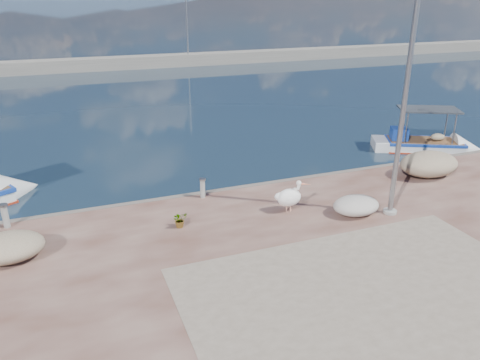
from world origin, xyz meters
The scene contains 12 objects.
ground centered at (0.00, 0.00, 0.00)m, with size 1400.00×1400.00×0.00m, color #162635.
quay_patch centered at (1.00, -3.00, 0.50)m, with size 9.00×7.00×0.01m, color gray.
breakwater centered at (0.00, 40.00, 0.60)m, with size 120.00×2.20×7.50m.
boat_right centered at (11.11, 7.38, 0.19)m, with size 5.23×3.75×2.42m.
pelican centered at (1.24, 2.48, 1.02)m, with size 1.15×0.78×1.10m.
lamp_post centered at (4.29, 1.19, 3.80)m, with size 0.44×0.96×7.00m.
bollard_near centered at (-1.10, 4.60, 0.89)m, with size 0.23×0.23×0.71m.
bollard_far centered at (-7.43, 4.60, 0.92)m, with size 0.26×0.26×0.78m.
potted_plant centered at (-2.42, 2.68, 0.75)m, with size 0.45×0.39×0.50m, color #33722D.
net_pile_c centered at (7.86, 3.45, 0.98)m, with size 2.44×1.74×0.96m, color tan.
net_pile_d centered at (3.19, 1.52, 0.80)m, with size 1.58×1.18×0.59m, color beige.
net_pile_b centered at (-7.21, 2.50, 0.86)m, with size 1.87×1.46×0.73m, color tan.
Camera 1 is at (-5.34, -10.05, 7.24)m, focal length 35.00 mm.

